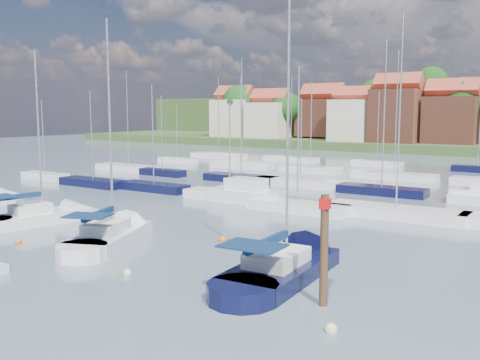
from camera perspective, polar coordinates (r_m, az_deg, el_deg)
The scene contains 11 objects.
ground at distance 64.39m, azimuth 14.42°, elevation -0.25°, with size 260.00×260.00×0.00m, color #4C5A68.
sailboat_left at distance 43.01m, azimuth -19.59°, elevation -3.72°, with size 4.35×10.36×13.74m.
sailboat_centre at distance 35.97m, azimuth -12.81°, elevation -5.62°, with size 6.79×11.42×15.13m.
sailboat_navy at distance 28.64m, azimuth 5.86°, elevation -8.85°, with size 3.97×12.50×17.04m.
timber_piling at distance 23.49m, azimuth 8.91°, elevation -9.58°, with size 0.40×0.40×7.11m.
buoy_c at distance 36.73m, azimuth -22.57°, elevation -6.30°, with size 0.44×0.44×0.44m, color #D85914.
buoy_d at distance 28.34m, azimuth -11.93°, elevation -9.90°, with size 0.45×0.45×0.45m, color beige.
buoy_e at distance 34.62m, azimuth -1.85°, elevation -6.55°, with size 0.55×0.55×0.55m, color #D85914.
buoy_f at distance 21.41m, azimuth 9.68°, elevation -15.69°, with size 0.51×0.51×0.51m, color beige.
buoy_g at distance 42.30m, azimuth -21.12°, elevation -4.47°, with size 0.42×0.42×0.42m, color beige.
marina_field at distance 59.17m, azimuth 14.63°, elevation -0.50°, with size 79.62×41.41×15.93m.
Camera 1 is at (20.76, -20.37, 8.38)m, focal length 40.00 mm.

